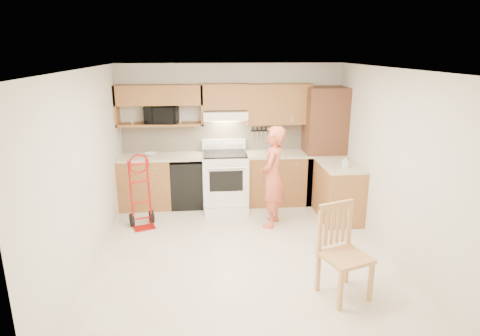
{
  "coord_description": "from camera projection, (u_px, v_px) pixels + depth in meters",
  "views": [
    {
      "loc": [
        -0.51,
        -5.08,
        2.73
      ],
      "look_at": [
        0.0,
        0.5,
        1.1
      ],
      "focal_mm": 30.6,
      "sensor_mm": 36.0,
      "label": 1
    }
  ],
  "objects": [
    {
      "name": "floor",
      "position": [
        243.0,
        255.0,
        5.67
      ],
      "size": [
        4.0,
        4.5,
        0.02
      ],
      "primitive_type": "cube",
      "color": "beige",
      "rests_on": "ground"
    },
    {
      "name": "ceiling",
      "position": [
        244.0,
        68.0,
        4.96
      ],
      "size": [
        4.0,
        4.5,
        0.02
      ],
      "primitive_type": "cube",
      "color": "white",
      "rests_on": "ground"
    },
    {
      "name": "wall_back",
      "position": [
        231.0,
        133.0,
        7.48
      ],
      "size": [
        4.0,
        0.02,
        2.5
      ],
      "primitive_type": "cube",
      "color": "beige",
      "rests_on": "ground"
    },
    {
      "name": "wall_front",
      "position": [
        273.0,
        249.0,
        3.16
      ],
      "size": [
        4.0,
        0.02,
        2.5
      ],
      "primitive_type": "cube",
      "color": "beige",
      "rests_on": "ground"
    },
    {
      "name": "wall_left",
      "position": [
        85.0,
        172.0,
        5.14
      ],
      "size": [
        0.02,
        4.5,
        2.5
      ],
      "primitive_type": "cube",
      "color": "beige",
      "rests_on": "ground"
    },
    {
      "name": "wall_right",
      "position": [
        392.0,
        164.0,
        5.49
      ],
      "size": [
        0.02,
        4.5,
        2.5
      ],
      "primitive_type": "cube",
      "color": "beige",
      "rests_on": "ground"
    },
    {
      "name": "backsplash",
      "position": [
        231.0,
        136.0,
        7.47
      ],
      "size": [
        3.92,
        0.03,
        0.55
      ],
      "primitive_type": "cube",
      "color": "beige",
      "rests_on": "wall_back"
    },
    {
      "name": "lower_cab_left",
      "position": [
        146.0,
        183.0,
        7.27
      ],
      "size": [
        0.9,
        0.6,
        0.9
      ],
      "primitive_type": "cube",
      "color": "#A4633C",
      "rests_on": "ground"
    },
    {
      "name": "dishwasher",
      "position": [
        188.0,
        183.0,
        7.34
      ],
      "size": [
        0.6,
        0.6,
        0.85
      ],
      "primitive_type": "cube",
      "color": "black",
      "rests_on": "ground"
    },
    {
      "name": "lower_cab_right",
      "position": [
        278.0,
        179.0,
        7.48
      ],
      "size": [
        1.14,
        0.6,
        0.9
      ],
      "primitive_type": "cube",
      "color": "#A4633C",
      "rests_on": "ground"
    },
    {
      "name": "countertop_left",
      "position": [
        162.0,
        157.0,
        7.16
      ],
      "size": [
        1.5,
        0.63,
        0.04
      ],
      "primitive_type": "cube",
      "color": "#BFB59B",
      "rests_on": "lower_cab_left"
    },
    {
      "name": "countertop_right",
      "position": [
        279.0,
        154.0,
        7.35
      ],
      "size": [
        1.14,
        0.63,
        0.04
      ],
      "primitive_type": "cube",
      "color": "#BFB59B",
      "rests_on": "lower_cab_right"
    },
    {
      "name": "cab_return_right",
      "position": [
        338.0,
        192.0,
        6.79
      ],
      "size": [
        0.6,
        1.0,
        0.9
      ],
      "primitive_type": "cube",
      "color": "#A4633C",
      "rests_on": "ground"
    },
    {
      "name": "countertop_return",
      "position": [
        340.0,
        165.0,
        6.66
      ],
      "size": [
        0.63,
        1.0,
        0.04
      ],
      "primitive_type": "cube",
      "color": "#BFB59B",
      "rests_on": "cab_return_right"
    },
    {
      "name": "pantry_tall",
      "position": [
        324.0,
        146.0,
        7.38
      ],
      "size": [
        0.7,
        0.6,
        2.1
      ],
      "primitive_type": "cube",
      "color": "#4D2C1B",
      "rests_on": "ground"
    },
    {
      "name": "upper_cab_left",
      "position": [
        159.0,
        95.0,
        7.0
      ],
      "size": [
        1.5,
        0.33,
        0.34
      ],
      "primitive_type": "cube",
      "color": "#A4633C",
      "rests_on": "wall_back"
    },
    {
      "name": "upper_shelf_mw",
      "position": [
        161.0,
        124.0,
        7.14
      ],
      "size": [
        1.5,
        0.33,
        0.04
      ],
      "primitive_type": "cube",
      "color": "#A4633C",
      "rests_on": "wall_back"
    },
    {
      "name": "upper_cab_center",
      "position": [
        225.0,
        96.0,
        7.11
      ],
      "size": [
        0.76,
        0.33,
        0.44
      ],
      "primitive_type": "cube",
      "color": "#A4633C",
      "rests_on": "wall_back"
    },
    {
      "name": "upper_cab_right",
      "position": [
        278.0,
        104.0,
        7.23
      ],
      "size": [
        1.14,
        0.33,
        0.7
      ],
      "primitive_type": "cube",
      "color": "#A4633C",
      "rests_on": "wall_back"
    },
    {
      "name": "range_hood",
      "position": [
        225.0,
        115.0,
        7.13
      ],
      "size": [
        0.76,
        0.46,
        0.14
      ],
      "primitive_type": "cube",
      "color": "white",
      "rests_on": "wall_back"
    },
    {
      "name": "knife_strip",
      "position": [
        261.0,
        134.0,
        7.48
      ],
      "size": [
        0.4,
        0.05,
        0.29
      ],
      "primitive_type": null,
      "color": "black",
      "rests_on": "backsplash"
    },
    {
      "name": "microwave",
      "position": [
        162.0,
        114.0,
        7.09
      ],
      "size": [
        0.59,
        0.44,
        0.31
      ],
      "primitive_type": "imported",
      "rotation": [
        0.0,
        0.0,
        -0.12
      ],
      "color": "black",
      "rests_on": "upper_shelf_mw"
    },
    {
      "name": "range",
      "position": [
        225.0,
        176.0,
        7.22
      ],
      "size": [
        0.79,
        1.04,
        1.16
      ],
      "primitive_type": null,
      "color": "white",
      "rests_on": "ground"
    },
    {
      "name": "person",
      "position": [
        272.0,
        177.0,
        6.4
      ],
      "size": [
        0.58,
        0.69,
        1.61
      ],
      "primitive_type": "imported",
      "rotation": [
        0.0,
        0.0,
        -1.96
      ],
      "color": "#D65A3F",
      "rests_on": "ground"
    },
    {
      "name": "hand_truck",
      "position": [
        141.0,
        195.0,
        6.4
      ],
      "size": [
        0.53,
        0.51,
        1.08
      ],
      "primitive_type": null,
      "rotation": [
        0.0,
        0.0,
        0.34
      ],
      "color": "#A30F0C",
      "rests_on": "ground"
    },
    {
      "name": "dining_chair",
      "position": [
        346.0,
        253.0,
        4.57
      ],
      "size": [
        0.63,
        0.66,
        1.07
      ],
      "primitive_type": null,
      "rotation": [
        0.0,
        0.0,
        0.34
      ],
      "color": "tan",
      "rests_on": "ground"
    },
    {
      "name": "soap_bottle",
      "position": [
        345.0,
        162.0,
        6.41
      ],
      "size": [
        0.08,
        0.08,
        0.17
      ],
      "primitive_type": "imported",
      "rotation": [
        0.0,
        0.0,
        0.04
      ],
      "color": "white",
      "rests_on": "countertop_return"
    },
    {
      "name": "bowl",
      "position": [
        151.0,
        154.0,
        7.13
      ],
      "size": [
        0.26,
        0.26,
        0.05
      ],
      "primitive_type": "imported",
      "rotation": [
        0.0,
        0.0,
        -0.35
      ],
      "color": "white",
      "rests_on": "countertop_left"
    }
  ]
}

